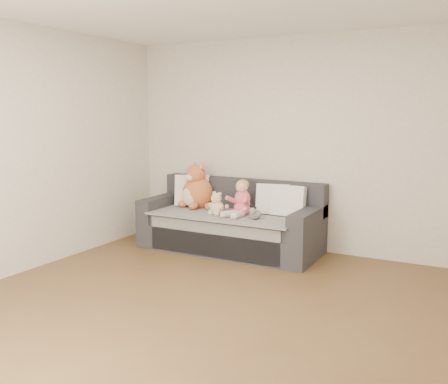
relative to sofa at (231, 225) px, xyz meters
name	(u,v)px	position (x,y,z in m)	size (l,w,h in m)	color
room_shell	(215,158)	(0.69, -1.64, 0.99)	(5.00, 5.00, 5.00)	brown
sofa	(231,225)	(0.00, 0.00, 0.00)	(2.20, 0.94, 0.85)	#26262B
cushion_left	(192,191)	(-0.64, 0.13, 0.37)	(0.49, 0.35, 0.42)	beige
cushion_right_back	(273,199)	(0.50, 0.13, 0.35)	(0.43, 0.26, 0.38)	beige
cushion_right_front	(288,201)	(0.70, 0.11, 0.35)	(0.40, 0.19, 0.38)	beige
toddler	(241,200)	(0.19, -0.12, 0.34)	(0.31, 0.44, 0.43)	#DD4E7A
plush_cat	(197,190)	(-0.54, 0.07, 0.39)	(0.48, 0.43, 0.62)	#A35524
teddy_bear	(216,206)	(-0.07, -0.25, 0.28)	(0.22, 0.18, 0.29)	#CBB98C
plush_cow	(255,214)	(0.44, -0.25, 0.23)	(0.13, 0.20, 0.16)	white
sippy_cup	(212,209)	(-0.14, -0.23, 0.23)	(0.11, 0.08, 0.12)	purple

